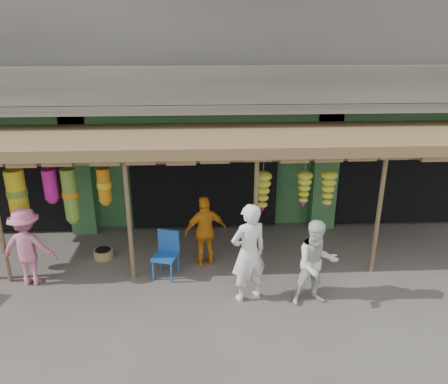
{
  "coord_description": "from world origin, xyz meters",
  "views": [
    {
      "loc": [
        -0.04,
        -8.1,
        4.87
      ],
      "look_at": [
        0.43,
        1.0,
        1.4
      ],
      "focal_mm": 35.0,
      "sensor_mm": 36.0,
      "label": 1
    }
  ],
  "objects_px": {
    "person_right": "(316,263)",
    "person_vendor": "(205,231)",
    "person_front": "(249,253)",
    "blue_chair": "(167,251)",
    "person_shopper": "(28,247)"
  },
  "relations": [
    {
      "from": "person_right",
      "to": "person_vendor",
      "type": "height_order",
      "value": "person_right"
    },
    {
      "from": "person_front",
      "to": "blue_chair",
      "type": "bearing_deg",
      "value": -52.54
    },
    {
      "from": "person_front",
      "to": "person_right",
      "type": "xyz_separation_m",
      "value": [
        1.22,
        -0.21,
        -0.14
      ]
    },
    {
      "from": "person_shopper",
      "to": "person_right",
      "type": "bearing_deg",
      "value": 174.71
    },
    {
      "from": "person_front",
      "to": "person_shopper",
      "type": "xyz_separation_m",
      "value": [
        -4.28,
        0.76,
        -0.16
      ]
    },
    {
      "from": "blue_chair",
      "to": "person_front",
      "type": "relative_size",
      "value": 0.5
    },
    {
      "from": "person_front",
      "to": "person_right",
      "type": "relative_size",
      "value": 1.16
    },
    {
      "from": "blue_chair",
      "to": "person_right",
      "type": "height_order",
      "value": "person_right"
    },
    {
      "from": "blue_chair",
      "to": "person_front",
      "type": "bearing_deg",
      "value": -12.88
    },
    {
      "from": "person_front",
      "to": "person_right",
      "type": "bearing_deg",
      "value": 148.31
    },
    {
      "from": "person_vendor",
      "to": "person_right",
      "type": "bearing_deg",
      "value": 127.29
    },
    {
      "from": "blue_chair",
      "to": "person_right",
      "type": "bearing_deg",
      "value": -4.53
    },
    {
      "from": "person_vendor",
      "to": "blue_chair",
      "type": "bearing_deg",
      "value": 10.96
    },
    {
      "from": "person_right",
      "to": "person_shopper",
      "type": "bearing_deg",
      "value": 163.05
    },
    {
      "from": "person_vendor",
      "to": "person_front",
      "type": "bearing_deg",
      "value": 105.3
    }
  ]
}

